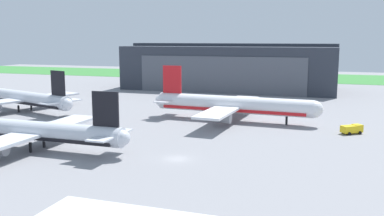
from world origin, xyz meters
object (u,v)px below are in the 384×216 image
object	(u,v)px
airliner_near_right	(30,131)
maintenance_hangar	(230,67)
airliner_far_right	(233,105)
airliner_far_left	(21,98)
fuel_bowser	(352,129)

from	to	relation	value
airliner_near_right	maintenance_hangar	bearing A→B (deg)	83.20
airliner_far_right	airliner_far_left	distance (m)	62.74
maintenance_hangar	fuel_bowser	size ratio (longest dim) A/B	17.07
airliner_far_left	fuel_bowser	world-z (taller)	airliner_far_left
airliner_far_right	airliner_far_left	size ratio (longest dim) A/B	1.01
maintenance_hangar	airliner_far_left	bearing A→B (deg)	-121.52
airliner_far_right	airliner_near_right	world-z (taller)	airliner_far_right
airliner_far_right	maintenance_hangar	bearing A→B (deg)	104.03
airliner_far_right	airliner_near_right	bearing A→B (deg)	-127.23
maintenance_hangar	fuel_bowser	world-z (taller)	maintenance_hangar
airliner_far_left	airliner_near_right	xyz separation A→B (m)	(32.16, -35.83, -0.22)
airliner_far_left	maintenance_hangar	bearing A→B (deg)	58.48
maintenance_hangar	airliner_near_right	distance (m)	110.49
maintenance_hangar	airliner_near_right	bearing A→B (deg)	-96.80
airliner_far_left	fuel_bowser	size ratio (longest dim) A/B	8.72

